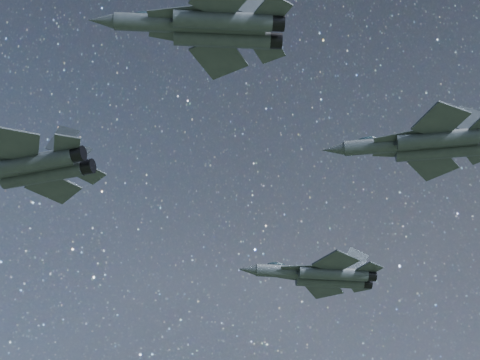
# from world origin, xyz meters

# --- Properties ---
(jet_lead) EXTENTS (19.71, 14.00, 5.01)m
(jet_lead) POSITION_xyz_m (-21.46, -6.26, 143.37)
(jet_lead) COLOR #2D3439
(jet_left) EXTENTS (19.10, 12.76, 4.84)m
(jet_left) POSITION_xyz_m (6.32, 22.90, 142.40)
(jet_left) COLOR #2D3439
(jet_right) EXTENTS (16.92, 11.42, 4.26)m
(jet_right) POSITION_xyz_m (2.93, -21.14, 142.74)
(jet_right) COLOR #2D3439
(jet_slot) EXTENTS (18.67, 13.08, 4.71)m
(jet_slot) POSITION_xyz_m (20.52, 0.81, 144.53)
(jet_slot) COLOR #2D3439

